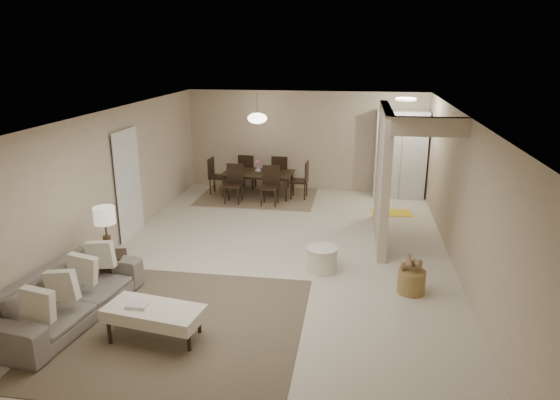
% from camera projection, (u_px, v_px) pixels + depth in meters
% --- Properties ---
extents(floor, '(9.00, 9.00, 0.00)m').
position_uv_depth(floor, '(277.00, 257.00, 8.76)').
color(floor, beige).
rests_on(floor, ground).
extents(ceiling, '(9.00, 9.00, 0.00)m').
position_uv_depth(ceiling, '(277.00, 114.00, 8.03)').
color(ceiling, white).
rests_on(ceiling, back_wall).
extents(back_wall, '(6.00, 0.00, 6.00)m').
position_uv_depth(back_wall, '(305.00, 141.00, 12.65)').
color(back_wall, '#BAA98D').
rests_on(back_wall, floor).
extents(left_wall, '(0.00, 9.00, 9.00)m').
position_uv_depth(left_wall, '(110.00, 182.00, 8.84)').
color(left_wall, '#BAA98D').
rests_on(left_wall, floor).
extents(right_wall, '(0.00, 9.00, 9.00)m').
position_uv_depth(right_wall, '(462.00, 196.00, 7.96)').
color(right_wall, '#BAA98D').
rests_on(right_wall, floor).
extents(partition, '(0.15, 2.50, 2.50)m').
position_uv_depth(partition, '(383.00, 175.00, 9.31)').
color(partition, '#BAA98D').
rests_on(partition, floor).
extents(doorway, '(0.04, 0.90, 2.04)m').
position_uv_depth(doorway, '(128.00, 185.00, 9.47)').
color(doorway, black).
rests_on(doorway, floor).
extents(pantry_cabinet, '(1.20, 0.55, 2.10)m').
position_uv_depth(pantry_cabinet, '(400.00, 155.00, 12.03)').
color(pantry_cabinet, silver).
rests_on(pantry_cabinet, floor).
extents(flush_light, '(0.44, 0.44, 0.05)m').
position_uv_depth(flush_light, '(406.00, 99.00, 10.73)').
color(flush_light, white).
rests_on(flush_light, ceiling).
extents(living_rug, '(3.20, 3.20, 0.01)m').
position_uv_depth(living_rug, '(179.00, 327.00, 6.56)').
color(living_rug, brown).
rests_on(living_rug, floor).
extents(sofa, '(2.41, 1.19, 0.67)m').
position_uv_depth(sofa, '(68.00, 296.00, 6.69)').
color(sofa, slate).
rests_on(sofa, floor).
extents(ottoman_bench, '(1.30, 0.74, 0.44)m').
position_uv_depth(ottoman_bench, '(154.00, 314.00, 6.21)').
color(ottoman_bench, beige).
rests_on(ottoman_bench, living_rug).
extents(side_table, '(0.53, 0.53, 0.49)m').
position_uv_depth(side_table, '(110.00, 269.00, 7.72)').
color(side_table, black).
rests_on(side_table, floor).
extents(table_lamp, '(0.32, 0.32, 0.76)m').
position_uv_depth(table_lamp, '(105.00, 220.00, 7.49)').
color(table_lamp, '#4D3721').
rests_on(table_lamp, side_table).
extents(round_pouf, '(0.52, 0.52, 0.40)m').
position_uv_depth(round_pouf, '(322.00, 259.00, 8.17)').
color(round_pouf, beige).
rests_on(round_pouf, floor).
extents(wicker_basket, '(0.55, 0.55, 0.35)m').
position_uv_depth(wicker_basket, '(411.00, 282.00, 7.45)').
color(wicker_basket, olive).
rests_on(wicker_basket, floor).
extents(dining_rug, '(2.80, 2.10, 0.01)m').
position_uv_depth(dining_rug, '(258.00, 196.00, 12.35)').
color(dining_rug, '#7A684B').
rests_on(dining_rug, floor).
extents(dining_table, '(1.74, 1.01, 0.60)m').
position_uv_depth(dining_table, '(258.00, 184.00, 12.26)').
color(dining_table, black).
rests_on(dining_table, dining_rug).
extents(dining_chairs, '(2.45, 1.81, 0.91)m').
position_uv_depth(dining_chairs, '(258.00, 178.00, 12.22)').
color(dining_chairs, black).
rests_on(dining_chairs, dining_rug).
extents(vase, '(0.17, 0.17, 0.15)m').
position_uv_depth(vase, '(258.00, 170.00, 12.15)').
color(vase, silver).
rests_on(vase, dining_table).
extents(yellow_mat, '(0.91, 0.60, 0.01)m').
position_uv_depth(yellow_mat, '(391.00, 213.00, 11.09)').
color(yellow_mat, yellow).
rests_on(yellow_mat, floor).
extents(pendant_light, '(0.46, 0.46, 0.71)m').
position_uv_depth(pendant_light, '(257.00, 118.00, 11.79)').
color(pendant_light, '#4D3721').
rests_on(pendant_light, ceiling).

